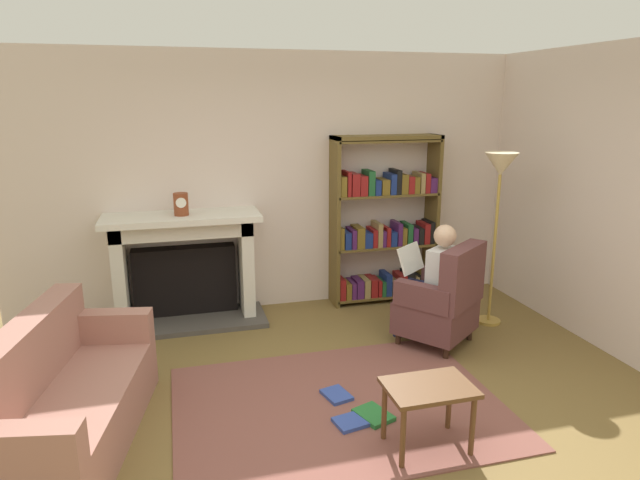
{
  "coord_description": "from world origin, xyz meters",
  "views": [
    {
      "loc": [
        -1.09,
        -3.22,
        2.23
      ],
      "look_at": [
        0.1,
        1.2,
        1.05
      ],
      "focal_mm": 31.04,
      "sensor_mm": 36.0,
      "label": 1
    }
  ],
  "objects_px": {
    "armchair_reading": "(443,301)",
    "side_table": "(429,395)",
    "mantel_clock": "(181,204)",
    "bookshelf": "(385,224)",
    "sofa_floral": "(62,403)",
    "floor_lamp": "(500,180)",
    "fireplace": "(185,265)",
    "seated_reader": "(432,278)"
  },
  "relations": [
    {
      "from": "bookshelf",
      "to": "armchair_reading",
      "type": "distance_m",
      "value": 1.33
    },
    {
      "from": "sofa_floral",
      "to": "side_table",
      "type": "xyz_separation_m",
      "value": [
        2.28,
        -0.62,
        0.06
      ]
    },
    {
      "from": "side_table",
      "to": "bookshelf",
      "type": "bearing_deg",
      "value": 74.55
    },
    {
      "from": "mantel_clock",
      "to": "sofa_floral",
      "type": "bearing_deg",
      "value": -113.97
    },
    {
      "from": "bookshelf",
      "to": "side_table",
      "type": "xyz_separation_m",
      "value": [
        -0.74,
        -2.66,
        -0.49
      ]
    },
    {
      "from": "armchair_reading",
      "to": "sofa_floral",
      "type": "height_order",
      "value": "armchair_reading"
    },
    {
      "from": "sofa_floral",
      "to": "mantel_clock",
      "type": "bearing_deg",
      "value": -12.9
    },
    {
      "from": "armchair_reading",
      "to": "seated_reader",
      "type": "xyz_separation_m",
      "value": [
        -0.07,
        0.09,
        0.2
      ]
    },
    {
      "from": "mantel_clock",
      "to": "bookshelf",
      "type": "bearing_deg",
      "value": 3.57
    },
    {
      "from": "bookshelf",
      "to": "sofa_floral",
      "type": "bearing_deg",
      "value": -145.92
    },
    {
      "from": "mantel_clock",
      "to": "floor_lamp",
      "type": "xyz_separation_m",
      "value": [
        2.97,
        -0.77,
        0.23
      ]
    },
    {
      "from": "floor_lamp",
      "to": "mantel_clock",
      "type": "bearing_deg",
      "value": 165.42
    },
    {
      "from": "armchair_reading",
      "to": "side_table",
      "type": "relative_size",
      "value": 1.73
    },
    {
      "from": "bookshelf",
      "to": "armchair_reading",
      "type": "xyz_separation_m",
      "value": [
        0.09,
        -1.25,
        -0.45
      ]
    },
    {
      "from": "fireplace",
      "to": "seated_reader",
      "type": "xyz_separation_m",
      "value": [
        2.19,
        -1.13,
        0.03
      ]
    },
    {
      "from": "fireplace",
      "to": "sofa_floral",
      "type": "bearing_deg",
      "value": -112.82
    },
    {
      "from": "mantel_clock",
      "to": "armchair_reading",
      "type": "height_order",
      "value": "mantel_clock"
    },
    {
      "from": "armchair_reading",
      "to": "mantel_clock",
      "type": "bearing_deg",
      "value": -63.75
    },
    {
      "from": "armchair_reading",
      "to": "bookshelf",
      "type": "bearing_deg",
      "value": -123.36
    },
    {
      "from": "mantel_clock",
      "to": "sofa_floral",
      "type": "height_order",
      "value": "mantel_clock"
    },
    {
      "from": "mantel_clock",
      "to": "fireplace",
      "type": "bearing_deg",
      "value": 91.38
    },
    {
      "from": "armchair_reading",
      "to": "side_table",
      "type": "bearing_deg",
      "value": 22.28
    },
    {
      "from": "side_table",
      "to": "floor_lamp",
      "type": "xyz_separation_m",
      "value": [
        1.54,
        1.76,
        1.08
      ]
    },
    {
      "from": "bookshelf",
      "to": "side_table",
      "type": "bearing_deg",
      "value": -105.45
    },
    {
      "from": "mantel_clock",
      "to": "bookshelf",
      "type": "relative_size",
      "value": 0.12
    },
    {
      "from": "fireplace",
      "to": "armchair_reading",
      "type": "height_order",
      "value": "fireplace"
    },
    {
      "from": "fireplace",
      "to": "mantel_clock",
      "type": "relative_size",
      "value": 7.14
    },
    {
      "from": "fireplace",
      "to": "mantel_clock",
      "type": "xyz_separation_m",
      "value": [
        0.0,
        -0.1,
        0.64
      ]
    },
    {
      "from": "bookshelf",
      "to": "armchair_reading",
      "type": "bearing_deg",
      "value": -85.96
    },
    {
      "from": "seated_reader",
      "to": "sofa_floral",
      "type": "height_order",
      "value": "seated_reader"
    },
    {
      "from": "fireplace",
      "to": "side_table",
      "type": "height_order",
      "value": "fireplace"
    },
    {
      "from": "bookshelf",
      "to": "side_table",
      "type": "distance_m",
      "value": 2.81
    },
    {
      "from": "mantel_clock",
      "to": "seated_reader",
      "type": "distance_m",
      "value": 2.49
    },
    {
      "from": "armchair_reading",
      "to": "sofa_floral",
      "type": "xyz_separation_m",
      "value": [
        -3.1,
        -0.79,
        -0.1
      ]
    },
    {
      "from": "bookshelf",
      "to": "seated_reader",
      "type": "distance_m",
      "value": 1.19
    },
    {
      "from": "mantel_clock",
      "to": "floor_lamp",
      "type": "distance_m",
      "value": 3.08
    },
    {
      "from": "sofa_floral",
      "to": "floor_lamp",
      "type": "relative_size",
      "value": 1.05
    },
    {
      "from": "fireplace",
      "to": "side_table",
      "type": "xyz_separation_m",
      "value": [
        1.43,
        -2.63,
        -0.21
      ]
    },
    {
      "from": "armchair_reading",
      "to": "seated_reader",
      "type": "relative_size",
      "value": 0.85
    },
    {
      "from": "floor_lamp",
      "to": "sofa_floral",
      "type": "bearing_deg",
      "value": -163.48
    },
    {
      "from": "sofa_floral",
      "to": "floor_lamp",
      "type": "distance_m",
      "value": 4.14
    },
    {
      "from": "seated_reader",
      "to": "sofa_floral",
      "type": "xyz_separation_m",
      "value": [
        -3.03,
        -0.88,
        -0.3
      ]
    }
  ]
}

